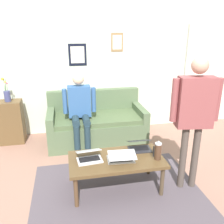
{
  "coord_description": "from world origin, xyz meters",
  "views": [
    {
      "loc": [
        0.71,
        2.4,
        1.98
      ],
      "look_at": [
        0.06,
        -0.89,
        0.8
      ],
      "focal_mm": 38.63,
      "sensor_mm": 36.0,
      "label": 1
    }
  ],
  "objects_px": {
    "interior_door": "(203,76)",
    "person_standing": "(195,109)",
    "laptop_right": "(139,146)",
    "laptop_left": "(121,158)",
    "person_seated": "(80,107)",
    "side_shelf": "(11,122)",
    "coffee_table": "(116,162)",
    "laptop_center": "(89,157)",
    "couch": "(96,124)",
    "flower_vase": "(7,95)",
    "french_press": "(158,151)"
  },
  "relations": [
    {
      "from": "laptop_right",
      "to": "laptop_left",
      "type": "bearing_deg",
      "value": 38.79
    },
    {
      "from": "coffee_table",
      "to": "person_seated",
      "type": "relative_size",
      "value": 0.92
    },
    {
      "from": "coffee_table",
      "to": "laptop_right",
      "type": "relative_size",
      "value": 3.92
    },
    {
      "from": "laptop_left",
      "to": "laptop_center",
      "type": "height_order",
      "value": "laptop_center"
    },
    {
      "from": "couch",
      "to": "laptop_left",
      "type": "bearing_deg",
      "value": 93.57
    },
    {
      "from": "couch",
      "to": "laptop_right",
      "type": "bearing_deg",
      "value": 107.38
    },
    {
      "from": "flower_vase",
      "to": "person_standing",
      "type": "relative_size",
      "value": 0.25
    },
    {
      "from": "interior_door",
      "to": "person_standing",
      "type": "distance_m",
      "value": 2.47
    },
    {
      "from": "person_standing",
      "to": "flower_vase",
      "type": "bearing_deg",
      "value": -36.47
    },
    {
      "from": "laptop_right",
      "to": "couch",
      "type": "bearing_deg",
      "value": -72.62
    },
    {
      "from": "laptop_left",
      "to": "side_shelf",
      "type": "distance_m",
      "value": 2.38
    },
    {
      "from": "couch",
      "to": "interior_door",
      "type": "bearing_deg",
      "value": -168.64
    },
    {
      "from": "couch",
      "to": "flower_vase",
      "type": "relative_size",
      "value": 4.09
    },
    {
      "from": "coffee_table",
      "to": "laptop_right",
      "type": "distance_m",
      "value": 0.41
    },
    {
      "from": "laptop_center",
      "to": "person_standing",
      "type": "height_order",
      "value": "person_standing"
    },
    {
      "from": "laptop_right",
      "to": "side_shelf",
      "type": "bearing_deg",
      "value": -38.44
    },
    {
      "from": "french_press",
      "to": "flower_vase",
      "type": "relative_size",
      "value": 0.59
    },
    {
      "from": "couch",
      "to": "coffee_table",
      "type": "bearing_deg",
      "value": 91.98
    },
    {
      "from": "interior_door",
      "to": "flower_vase",
      "type": "distance_m",
      "value": 3.82
    },
    {
      "from": "french_press",
      "to": "person_standing",
      "type": "bearing_deg",
      "value": 177.63
    },
    {
      "from": "couch",
      "to": "laptop_right",
      "type": "xyz_separation_m",
      "value": [
        -0.41,
        1.3,
        0.17
      ]
    },
    {
      "from": "laptop_center",
      "to": "person_standing",
      "type": "xyz_separation_m",
      "value": [
        -1.25,
        0.17,
        0.6
      ]
    },
    {
      "from": "coffee_table",
      "to": "person_seated",
      "type": "height_order",
      "value": "person_seated"
    },
    {
      "from": "interior_door",
      "to": "flower_vase",
      "type": "xyz_separation_m",
      "value": [
        3.81,
        0.24,
        -0.13
      ]
    },
    {
      "from": "interior_door",
      "to": "person_standing",
      "type": "xyz_separation_m",
      "value": [
        1.34,
        2.07,
        0.05
      ]
    },
    {
      "from": "side_shelf",
      "to": "flower_vase",
      "type": "height_order",
      "value": "flower_vase"
    },
    {
      "from": "laptop_left",
      "to": "person_seated",
      "type": "height_order",
      "value": "person_seated"
    },
    {
      "from": "person_standing",
      "to": "person_seated",
      "type": "xyz_separation_m",
      "value": [
        1.26,
        -1.38,
        -0.35
      ]
    },
    {
      "from": "flower_vase",
      "to": "laptop_left",
      "type": "bearing_deg",
      "value": 132.23
    },
    {
      "from": "side_shelf",
      "to": "laptop_right",
      "type": "bearing_deg",
      "value": 141.56
    },
    {
      "from": "laptop_center",
      "to": "flower_vase",
      "type": "height_order",
      "value": "flower_vase"
    },
    {
      "from": "coffee_table",
      "to": "side_shelf",
      "type": "relative_size",
      "value": 1.52
    },
    {
      "from": "laptop_right",
      "to": "interior_door",
      "type": "bearing_deg",
      "value": -137.23
    },
    {
      "from": "side_shelf",
      "to": "person_seated",
      "type": "xyz_separation_m",
      "value": [
        -1.2,
        0.44,
        0.34
      ]
    },
    {
      "from": "coffee_table",
      "to": "laptop_center",
      "type": "bearing_deg",
      "value": -6.08
    },
    {
      "from": "person_standing",
      "to": "couch",
      "type": "bearing_deg",
      "value": -59.01
    },
    {
      "from": "laptop_center",
      "to": "side_shelf",
      "type": "bearing_deg",
      "value": -53.65
    },
    {
      "from": "coffee_table",
      "to": "french_press",
      "type": "distance_m",
      "value": 0.53
    },
    {
      "from": "laptop_left",
      "to": "person_seated",
      "type": "distance_m",
      "value": 1.4
    },
    {
      "from": "coffee_table",
      "to": "flower_vase",
      "type": "distance_m",
      "value": 2.35
    },
    {
      "from": "couch",
      "to": "laptop_right",
      "type": "distance_m",
      "value": 1.37
    },
    {
      "from": "couch",
      "to": "coffee_table",
      "type": "relative_size",
      "value": 1.46
    },
    {
      "from": "laptop_right",
      "to": "person_standing",
      "type": "bearing_deg",
      "value": 150.98
    },
    {
      "from": "interior_door",
      "to": "flower_vase",
      "type": "relative_size",
      "value": 4.9
    },
    {
      "from": "couch",
      "to": "person_seated",
      "type": "relative_size",
      "value": 1.34
    },
    {
      "from": "side_shelf",
      "to": "person_standing",
      "type": "distance_m",
      "value": 3.15
    },
    {
      "from": "laptop_left",
      "to": "person_seated",
      "type": "xyz_separation_m",
      "value": [
        0.4,
        -1.32,
        0.24
      ]
    },
    {
      "from": "laptop_left",
      "to": "laptop_right",
      "type": "height_order",
      "value": "laptop_right"
    },
    {
      "from": "couch",
      "to": "laptop_center",
      "type": "xyz_separation_m",
      "value": [
        0.28,
        1.44,
        0.17
      ]
    },
    {
      "from": "laptop_right",
      "to": "side_shelf",
      "type": "relative_size",
      "value": 0.39
    }
  ]
}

